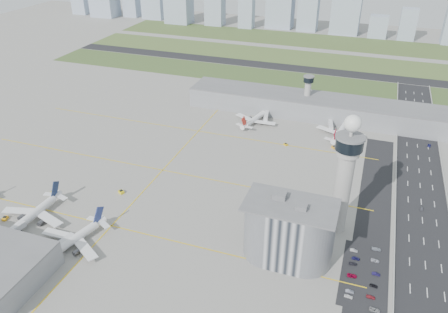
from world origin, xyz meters
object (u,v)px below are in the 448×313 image
(airplane_far_a, at_px, (256,115))
(tug_4, at_px, (286,144))
(car_lot_9, at_px, (376,274))
(car_hw_1, at_px, (422,209))
(jet_bridge_near_2, at_px, (51,254))
(car_lot_5, at_px, (354,250))
(tug_3, at_px, (121,192))
(car_lot_11, at_px, (376,249))
(car_lot_1, at_px, (350,291))
(jet_bridge_far_0, at_px, (267,114))
(airplane_near_c, at_px, (68,238))
(car_lot_4, at_px, (356,258))
(car_lot_10, at_px, (375,261))
(car_lot_7, at_px, (371,297))
(car_lot_2, at_px, (352,276))
(car_hw_2, at_px, (429,145))
(car_lot_3, at_px, (353,264))
(tug_0, at_px, (5,218))
(tug_5, at_px, (334,147))
(secondary_tower, at_px, (307,92))
(jet_bridge_near_1, at_px, (1,240))
(car_lot_0, at_px, (349,296))
(car_lot_6, at_px, (375,310))
(control_tower, at_px, (345,171))
(car_hw_4, at_px, (407,111))
(airplane_far_b, at_px, (341,127))
(airplane_near_b, at_px, (31,212))
(admin_building, at_px, (288,231))
(car_lot_8, at_px, (374,286))
(tug_1, at_px, (54,192))

(airplane_far_a, height_order, tug_4, airplane_far_a)
(car_lot_9, distance_m, car_hw_1, 64.40)
(jet_bridge_near_2, height_order, car_lot_5, jet_bridge_near_2)
(tug_3, distance_m, car_lot_11, 144.01)
(tug_3, relative_size, car_lot_1, 0.95)
(jet_bridge_near_2, xyz_separation_m, jet_bridge_far_0, (55.00, 193.00, 0.00))
(airplane_near_c, height_order, tug_3, airplane_near_c)
(car_lot_4, bearing_deg, car_lot_10, -80.99)
(car_lot_4, distance_m, car_lot_7, 23.78)
(car_lot_2, xyz_separation_m, car_lot_4, (0.67, 12.19, 0.04))
(airplane_near_c, xyz_separation_m, car_hw_2, (172.40, 174.02, -5.68))
(tug_3, distance_m, car_lot_3, 135.05)
(tug_0, height_order, tug_5, tug_0)
(secondary_tower, relative_size, car_lot_3, 8.47)
(car_lot_3, relative_size, car_lot_10, 0.94)
(jet_bridge_near_1, bearing_deg, airplane_far_a, -13.67)
(car_lot_3, xyz_separation_m, car_lot_11, (9.85, 14.16, 0.09))
(jet_bridge_near_1, bearing_deg, car_lot_0, -72.15)
(tug_5, xyz_separation_m, car_lot_6, (34.20, -138.54, -0.33))
(control_tower, relative_size, jet_bridge_far_0, 4.61)
(tug_3, height_order, car_lot_5, tug_3)
(airplane_near_c, distance_m, jet_bridge_far_0, 191.03)
(car_lot_10, bearing_deg, car_lot_9, -172.36)
(car_lot_0, distance_m, car_lot_5, 30.70)
(secondary_tower, relative_size, airplane_near_c, 0.71)
(car_hw_4, bearing_deg, car_lot_9, -101.46)
(car_hw_4, bearing_deg, car_lot_4, -104.42)
(car_lot_0, relative_size, car_lot_5, 1.01)
(airplane_far_b, distance_m, tug_5, 23.67)
(car_lot_2, distance_m, car_hw_1, 72.76)
(tug_3, bearing_deg, car_lot_0, 102.54)
(jet_bridge_near_1, height_order, jet_bridge_far_0, same)
(airplane_near_c, xyz_separation_m, jet_bridge_near_2, (-3.28, -9.13, -3.42))
(tug_5, height_order, car_hw_2, tug_5)
(airplane_near_b, distance_m, tug_3, 49.91)
(car_lot_3, bearing_deg, admin_building, 91.36)
(control_tower, distance_m, car_lot_8, 54.05)
(car_lot_0, bearing_deg, car_hw_4, -3.29)
(car_lot_4, bearing_deg, car_lot_7, -161.24)
(admin_building, bearing_deg, car_lot_6, -25.57)
(secondary_tower, relative_size, car_hw_4, 8.85)
(tug_5, distance_m, car_lot_6, 142.70)
(jet_bridge_far_0, height_order, car_lot_6, jet_bridge_far_0)
(airplane_far_a, bearing_deg, tug_1, 161.73)
(airplane_near_c, relative_size, jet_bridge_near_1, 3.20)
(admin_building, distance_m, jet_bridge_far_0, 162.39)
(secondary_tower, relative_size, car_lot_7, 8.43)
(jet_bridge_far_0, distance_m, car_lot_11, 162.54)
(car_lot_4, relative_size, car_lot_10, 0.95)
(tug_1, bearing_deg, airplane_near_c, 153.06)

